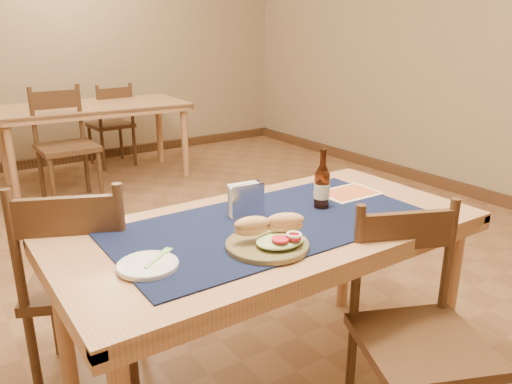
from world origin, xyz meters
TOP-DOWN VIEW (x-y plane):
  - room at (0.00, 0.00)m, footprint 6.04×7.04m
  - main_table at (0.00, -0.80)m, footprint 1.60×0.80m
  - placemat at (0.00, -0.80)m, footprint 1.20×0.60m
  - baseboard at (0.00, 0.00)m, footprint 6.00×7.00m
  - back_table at (0.37, 2.64)m, footprint 1.79×0.96m
  - chair_main_far at (-0.60, -0.34)m, footprint 0.57×0.57m
  - chair_main_near at (0.26, -1.31)m, footprint 0.54×0.54m
  - chair_back_near at (-0.04, 2.12)m, footprint 0.46×0.46m
  - chair_back_far at (0.69, 3.07)m, footprint 0.44×0.44m
  - sandwich_plate at (-0.13, -0.98)m, footprint 0.28×0.28m
  - side_plate at (-0.53, -0.89)m, footprint 0.19×0.19m
  - fork at (-0.48, -0.86)m, footprint 0.13×0.10m
  - beer_bottle at (0.27, -0.78)m, footprint 0.06×0.06m
  - napkin_holder at (-0.03, -0.68)m, footprint 0.15×0.07m
  - menu_card at (0.49, -0.71)m, footprint 0.26×0.19m

SIDE VIEW (x-z plane):
  - baseboard at x=0.00m, z-range 0.00..0.10m
  - chair_main_near at x=0.26m, z-range 0.02..0.90m
  - chair_back_far at x=0.69m, z-range 0.02..0.92m
  - chair_main_far at x=-0.60m, z-range 0.02..0.95m
  - chair_back_near at x=-0.04m, z-range 0.02..1.01m
  - main_table at x=0.00m, z-range 0.29..1.04m
  - back_table at x=0.37m, z-range 0.29..1.04m
  - placemat at x=0.00m, z-range 0.75..0.76m
  - menu_card at x=0.49m, z-range 0.76..0.76m
  - side_plate at x=-0.53m, z-range 0.76..0.77m
  - fork at x=-0.48m, z-range 0.77..0.77m
  - sandwich_plate at x=-0.13m, z-range 0.73..0.84m
  - napkin_holder at x=-0.03m, z-range 0.75..0.88m
  - beer_bottle at x=0.27m, z-range 0.72..0.97m
  - room at x=0.00m, z-range -0.02..2.82m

